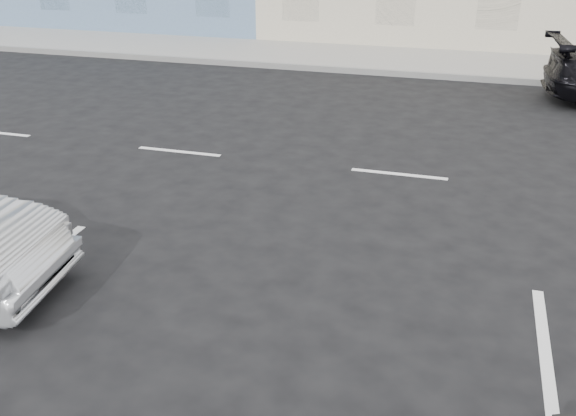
# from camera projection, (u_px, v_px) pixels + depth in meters

# --- Properties ---
(ground) EXTENTS (120.00, 120.00, 0.00)m
(ground) POSITION_uv_depth(u_px,v_px,m) (525.00, 187.00, 10.20)
(ground) COLOR black
(ground) RESTS_ON ground
(sidewalk_far) EXTENTS (80.00, 3.40, 0.15)m
(sidewalk_far) POSITION_uv_depth(u_px,v_px,m) (335.00, 57.00, 19.01)
(sidewalk_far) COLOR gray
(sidewalk_far) RESTS_ON ground
(curb_far) EXTENTS (80.00, 0.12, 0.16)m
(curb_far) POSITION_uv_depth(u_px,v_px,m) (321.00, 69.00, 17.52)
(curb_far) COLOR gray
(curb_far) RESTS_ON ground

